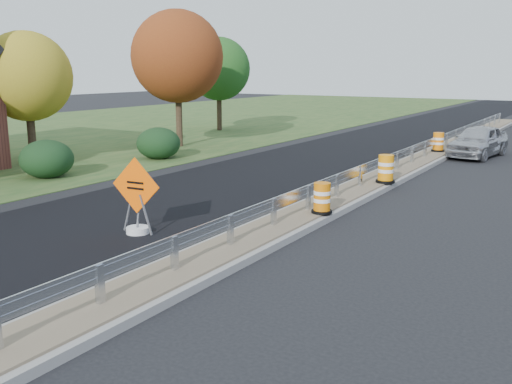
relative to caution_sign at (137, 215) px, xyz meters
The scene contains 15 objects.
ground 4.96m from the caution_sign, 52.51° to the left, with size 140.00×140.00×0.00m, color black.
grass_verge_near 25.19m from the caution_sign, 146.48° to the left, with size 30.00×120.00×0.03m, color #294B20.
milled_overlay 13.99m from the caution_sign, 95.75° to the left, with size 7.20×120.00×0.01m, color black.
median 12.29m from the caution_sign, 75.86° to the left, with size 1.60×55.00×0.23m.
guardrail 13.26m from the caution_sign, 76.92° to the left, with size 0.10×46.15×0.72m.
hedge_mid 9.36m from the caution_sign, 155.29° to the left, with size 2.09×2.09×1.52m, color black.
hedge_north 12.74m from the caution_sign, 128.91° to the left, with size 2.09×2.09×1.52m, color black.
tree_near_yellow 13.80m from the caution_sign, 153.77° to the left, with size 3.96×3.96×5.88m.
tree_near_red 17.68m from the caution_sign, 125.71° to the left, with size 4.95×4.95×7.35m.
tree_near_back 25.74m from the caution_sign, 120.68° to the left, with size 4.29×4.29×6.37m.
caution_sign is the anchor object (origin of this frame).
barrel_median_near 5.13m from the caution_sign, 46.56° to the left, with size 0.59×0.59×0.87m.
barrel_median_mid 9.63m from the caution_sign, 68.35° to the left, with size 0.68×0.68×1.00m.
barrel_median_far 18.18m from the caution_sign, 80.25° to the left, with size 0.64×0.64×0.93m.
car_silver 19.27m from the caution_sign, 75.58° to the left, with size 1.84×4.57×1.56m, color #B4B4B9.
Camera 1 is at (7.22, -14.47, 4.22)m, focal length 40.00 mm.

